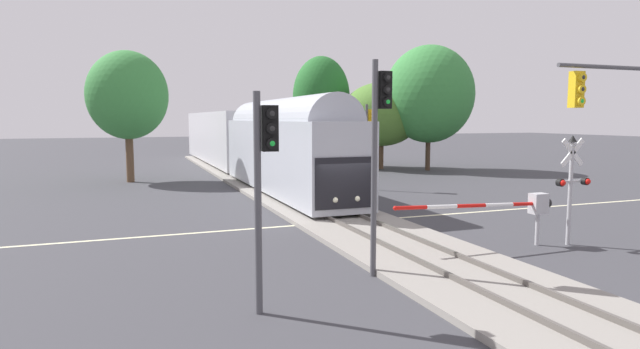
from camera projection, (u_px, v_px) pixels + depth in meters
ground_plane at (344, 222)px, 22.16m from camera, size 220.00×220.00×0.00m
road_centre_stripe at (344, 222)px, 22.16m from camera, size 44.00×0.20×0.01m
railway_track at (344, 220)px, 22.15m from camera, size 4.40×80.00×0.32m
commuter_train at (244, 139)px, 39.84m from camera, size 3.04×42.20×5.16m
crossing_gate_near at (522, 206)px, 17.72m from camera, size 6.13×0.40×1.80m
crossing_signal_mast at (572, 178)px, 17.89m from camera, size 1.36×0.44×3.78m
traffic_signal_far_side at (369, 133)px, 31.83m from camera, size 0.53×0.38×5.20m
traffic_signal_median at (379, 133)px, 14.18m from camera, size 0.53×0.38×5.90m
traffic_signal_near_left at (264, 166)px, 11.44m from camera, size 0.53×0.38×4.93m
oak_behind_train at (127, 95)px, 35.51m from camera, size 5.38×5.38×8.90m
oak_far_right at (381, 114)px, 45.14m from camera, size 6.86×6.86×7.43m
elm_centre_background at (321, 97)px, 47.27m from camera, size 5.12×5.12×9.90m
maple_right_background at (429, 94)px, 43.69m from camera, size 7.42×7.42×10.39m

